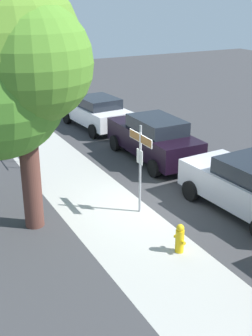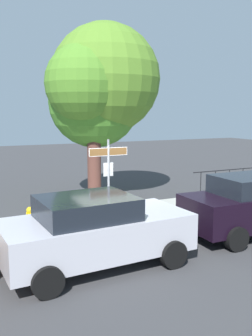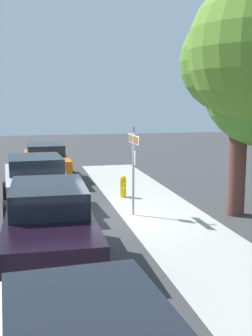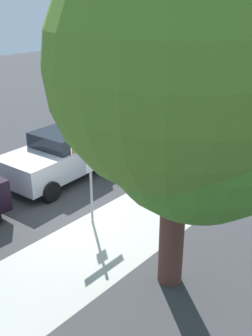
{
  "view_description": "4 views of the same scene",
  "coord_description": "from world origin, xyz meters",
  "px_view_note": "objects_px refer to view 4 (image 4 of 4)",
  "views": [
    {
      "loc": [
        -10.53,
        6.28,
        6.13
      ],
      "look_at": [
        -0.12,
        0.79,
        1.43
      ],
      "focal_mm": 47.35,
      "sensor_mm": 36.0,
      "label": 1
    },
    {
      "loc": [
        -4.58,
        -10.12,
        3.51
      ],
      "look_at": [
        0.5,
        0.72,
        1.7
      ],
      "focal_mm": 40.03,
      "sensor_mm": 36.0,
      "label": 2
    },
    {
      "loc": [
        11.99,
        -2.54,
        3.48
      ],
      "look_at": [
        0.66,
        -0.03,
        1.59
      ],
      "focal_mm": 45.9,
      "sensor_mm": 36.0,
      "label": 3
    },
    {
      "loc": [
        6.45,
        7.3,
        5.77
      ],
      "look_at": [
        -0.88,
        1.08,
        1.6
      ],
      "focal_mm": 42.81,
      "sensor_mm": 36.0,
      "label": 4
    }
  ],
  "objects_px": {
    "street_sign": "(90,162)",
    "car_orange": "(160,125)",
    "fire_hydrant": "(151,183)",
    "shade_tree": "(184,84)",
    "car_silver": "(63,154)"
  },
  "relations": [
    {
      "from": "street_sign",
      "to": "car_silver",
      "type": "bearing_deg",
      "value": -117.94
    },
    {
      "from": "street_sign",
      "to": "car_orange",
      "type": "bearing_deg",
      "value": -159.83
    },
    {
      "from": "shade_tree",
      "to": "car_silver",
      "type": "xyz_separation_m",
      "value": [
        -2.54,
        -6.2,
        -3.57
      ]
    },
    {
      "from": "fire_hydrant",
      "to": "shade_tree",
      "type": "bearing_deg",
      "value": 42.71
    },
    {
      "from": "car_orange",
      "to": "car_silver",
      "type": "xyz_separation_m",
      "value": [
        4.91,
        -0.48,
        0.05
      ]
    },
    {
      "from": "street_sign",
      "to": "fire_hydrant",
      "type": "bearing_deg",
      "value": 175.26
    },
    {
      "from": "shade_tree",
      "to": "car_silver",
      "type": "bearing_deg",
      "value": -112.27
    },
    {
      "from": "street_sign",
      "to": "shade_tree",
      "type": "distance_m",
      "value": 4.38
    },
    {
      "from": "car_silver",
      "to": "shade_tree",
      "type": "bearing_deg",
      "value": 64.32
    },
    {
      "from": "shade_tree",
      "to": "car_silver",
      "type": "distance_m",
      "value": 7.59
    },
    {
      "from": "street_sign",
      "to": "fire_hydrant",
      "type": "height_order",
      "value": "street_sign"
    },
    {
      "from": "car_orange",
      "to": "car_silver",
      "type": "height_order",
      "value": "car_silver"
    },
    {
      "from": "car_silver",
      "to": "car_orange",
      "type": "bearing_deg",
      "value": 170.99
    },
    {
      "from": "shade_tree",
      "to": "street_sign",
      "type": "bearing_deg",
      "value": -107.09
    },
    {
      "from": "shade_tree",
      "to": "car_orange",
      "type": "distance_m",
      "value": 10.06
    }
  ]
}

